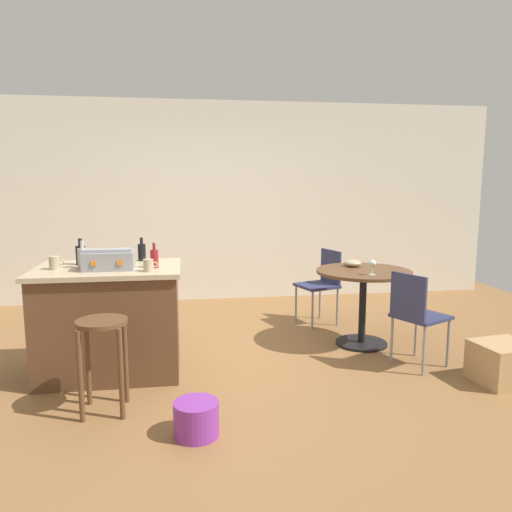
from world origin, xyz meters
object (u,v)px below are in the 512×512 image
kitchen_island (110,320)px  folding_chair_far (322,281)px  cup_2 (55,263)px  cardboard_box (503,363)px  bottle_3 (142,252)px  toolbox (109,260)px  serving_bowl (353,263)px  wooden_stool (103,344)px  wine_glass (372,264)px  folding_chair_near (416,312)px  plastic_bucket (196,419)px  dining_table (363,288)px  bottle_1 (83,258)px  bottle_2 (154,258)px  cup_0 (124,258)px  bottle_0 (81,255)px  cup_1 (149,265)px

kitchen_island → folding_chair_far: kitchen_island is taller
cup_2 → cardboard_box: (3.61, -0.66, -0.81)m
cardboard_box → bottle_3: bearing=161.2°
toolbox → serving_bowl: size_ratio=2.23×
wooden_stool → toolbox: bearing=92.6°
serving_bowl → toolbox: bearing=-162.9°
wine_glass → serving_bowl: size_ratio=0.80×
kitchen_island → cardboard_box: size_ratio=2.73×
folding_chair_near → plastic_bucket: folding_chair_near is taller
dining_table → bottle_3: bearing=-178.3°
bottle_1 → plastic_bucket: size_ratio=0.76×
kitchen_island → folding_chair_far: size_ratio=1.41×
folding_chair_far → cup_2: bearing=-155.5°
bottle_2 → serving_bowl: 2.08m
folding_chair_near → cup_0: 2.60m
bottle_3 → cup_2: size_ratio=1.74×
cup_0 → wine_glass: cup_0 is taller
kitchen_island → folding_chair_far: (2.19, 1.15, 0.04)m
dining_table → wooden_stool: bearing=-154.3°
folding_chair_near → bottle_2: bottle_2 is taller
bottle_1 → plastic_bucket: bottle_1 is taller
kitchen_island → cup_2: 0.66m
folding_chair_near → folding_chair_far: bearing=106.9°
wine_glass → cup_2: bearing=-176.8°
folding_chair_far → bottle_0: 2.68m
cup_0 → plastic_bucket: bearing=-67.2°
folding_chair_near → bottle_3: bottle_3 is taller
cup_2 → serving_bowl: size_ratio=0.67×
bottle_1 → serving_bowl: size_ratio=1.25×
toolbox → bottle_1: 0.26m
bottle_3 → serving_bowl: size_ratio=1.17×
toolbox → cardboard_box: toolbox is taller
kitchen_island → cup_1: cup_1 is taller
bottle_3 → wooden_stool: bearing=-100.7°
wooden_stool → toolbox: toolbox is taller
cup_2 → cardboard_box: bearing=-10.3°
plastic_bucket → kitchen_island: bearing=120.1°
bottle_1 → bottle_3: bearing=34.3°
bottle_3 → bottle_1: bearing=-145.7°
folding_chair_near → cup_2: cup_2 is taller
bottle_3 → cup_2: bottle_3 is taller
folding_chair_far → wine_glass: wine_glass is taller
bottle_1 → bottle_2: 0.59m
folding_chair_near → cup_1: size_ratio=7.29×
serving_bowl → folding_chair_near: bearing=-72.3°
kitchen_island → serving_bowl: size_ratio=6.67×
bottle_0 → bottle_2: (0.64, -0.25, -0.01)m
dining_table → cup_1: 2.16m
bottle_2 → cup_1: (-0.04, -0.17, -0.03)m
folding_chair_near → dining_table: bearing=110.2°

